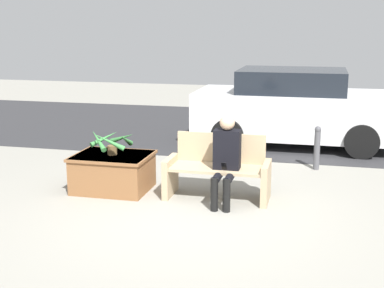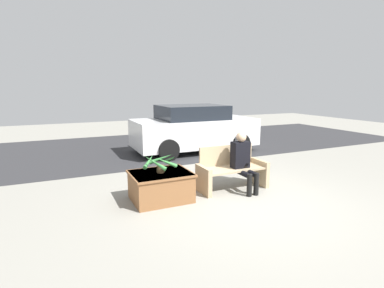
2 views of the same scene
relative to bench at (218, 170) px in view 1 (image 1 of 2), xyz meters
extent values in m
plane|color=gray|center=(-0.17, -0.92, -0.40)|extent=(30.00, 30.00, 0.00)
cube|color=#2D2D30|center=(-0.17, 5.19, -0.40)|extent=(20.00, 6.00, 0.01)
cube|color=tan|center=(-0.69, -0.06, -0.12)|extent=(0.09, 0.60, 0.56)
cube|color=tan|center=(0.69, -0.06, -0.12)|extent=(0.09, 0.60, 0.56)
cube|color=tan|center=(0.00, -0.06, 0.04)|extent=(1.30, 0.55, 0.04)
cube|color=tan|center=(0.00, 0.22, 0.28)|extent=(1.30, 0.04, 0.44)
cube|color=black|center=(0.15, -0.10, 0.34)|extent=(0.37, 0.22, 0.55)
sphere|color=tan|center=(0.15, -0.12, 0.72)|extent=(0.21, 0.21, 0.21)
cylinder|color=black|center=(0.06, -0.34, 0.00)|extent=(0.11, 0.47, 0.11)
cylinder|color=black|center=(0.23, -0.34, 0.00)|extent=(0.11, 0.47, 0.11)
cylinder|color=black|center=(0.06, -0.57, -0.18)|extent=(0.10, 0.10, 0.45)
cylinder|color=black|center=(0.23, -0.57, -0.18)|extent=(0.10, 0.10, 0.45)
cube|color=black|center=(0.15, -0.33, 0.16)|extent=(0.07, 0.09, 0.12)
cube|color=brown|center=(-1.59, -0.03, -0.13)|extent=(1.08, 0.86, 0.55)
cube|color=brown|center=(-1.59, -0.03, 0.12)|extent=(1.13, 0.91, 0.04)
cylinder|color=brown|center=(-1.59, -0.03, 0.21)|extent=(0.14, 0.14, 0.14)
cone|color=#387F3D|center=(-1.38, -0.02, 0.38)|extent=(0.09, 0.47, 0.27)
cone|color=#387F3D|center=(-1.51, 0.18, 0.36)|extent=(0.47, 0.24, 0.23)
cone|color=#387F3D|center=(-1.77, 0.11, 0.35)|extent=(0.35, 0.43, 0.22)
cone|color=#387F3D|center=(-1.74, -0.18, 0.39)|extent=(0.38, 0.38, 0.28)
cone|color=#387F3D|center=(-1.55, -0.24, 0.39)|extent=(0.46, 0.17, 0.28)
cube|color=silver|center=(0.90, 3.75, 0.25)|extent=(4.06, 1.80, 0.89)
cube|color=black|center=(0.79, 3.75, 0.92)|extent=(2.11, 1.66, 0.45)
cylinder|color=black|center=(2.15, 2.85, -0.08)|extent=(0.64, 0.18, 0.64)
cylinder|color=black|center=(2.15, 4.65, -0.08)|extent=(0.64, 0.18, 0.64)
cylinder|color=black|center=(-0.36, 2.85, -0.08)|extent=(0.64, 0.18, 0.64)
cylinder|color=black|center=(-0.36, 4.65, -0.08)|extent=(0.64, 0.18, 0.64)
cylinder|color=#4C4C51|center=(1.36, 1.89, -0.07)|extent=(0.10, 0.10, 0.67)
sphere|color=#4C4C51|center=(1.36, 1.89, 0.30)|extent=(0.11, 0.11, 0.11)
camera|label=1|loc=(1.38, -7.24, 2.04)|focal=50.00mm
camera|label=2|loc=(-3.33, -5.24, 1.73)|focal=28.00mm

